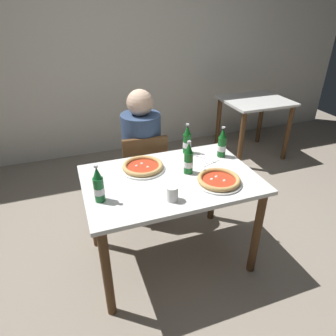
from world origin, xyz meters
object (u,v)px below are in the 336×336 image
Objects in this scene: beer_bottle_left at (187,141)px; paper_cup at (172,194)px; pizza_margherita_near at (219,180)px; napkin_with_cutlery at (203,159)px; dining_table_main at (170,191)px; beer_bottle_center at (99,186)px; chair_behind_table at (144,171)px; dining_table_background at (254,112)px; diner_seated at (142,158)px; beer_bottle_right at (189,160)px; pizza_marinara_far at (143,167)px; beer_bottle_extra at (222,144)px.

beer_bottle_left is 2.60× the size of paper_cup.
pizza_margherita_near reaches higher than napkin_with_cutlery.
dining_table_main is 0.56m from beer_bottle_center.
beer_bottle_center is 2.60× the size of paper_cup.
pizza_margherita_near is (0.31, -0.79, 0.29)m from chair_behind_table.
diner_seated is at bearing -155.81° from dining_table_background.
diner_seated is 1.51× the size of dining_table_background.
beer_bottle_right is at bearing 11.57° from beer_bottle_center.
chair_behind_table is 0.92m from paper_cup.
chair_behind_table is (-0.03, 0.61, -0.15)m from dining_table_main.
chair_behind_table reaches higher than dining_table_main.
pizza_margherita_near reaches higher than dining_table_background.
pizza_marinara_far is at bearing 98.55° from paper_cup.
beer_bottle_right is at bearing -75.21° from diner_seated.
diner_seated reaches higher than napkin_with_cutlery.
pizza_margherita_near is 0.56m from pizza_marinara_far.
dining_table_background is 2.53× the size of pizza_margherita_near.
diner_seated reaches higher than beer_bottle_center.
beer_bottle_right reaches higher than dining_table_main.
beer_bottle_right is 0.36m from paper_cup.
beer_bottle_center is at bearing -167.60° from dining_table_main.
beer_bottle_extra reaches higher than pizza_marinara_far.
dining_table_background is 2.12m from pizza_margherita_near.
napkin_with_cutlery is (0.36, -0.44, 0.27)m from chair_behind_table.
pizza_marinara_far is 1.31× the size of beer_bottle_right.
paper_cup reaches higher than dining_table_background.
dining_table_main is 1.41× the size of chair_behind_table.
diner_seated reaches higher than pizza_marinara_far.
paper_cup is (-0.23, -0.28, -0.06)m from beer_bottle_right.
pizza_margherita_near is 0.51m from beer_bottle_left.
diner_seated is at bearing 104.79° from beer_bottle_right.
napkin_with_cutlery is (-0.17, -0.01, -0.10)m from beer_bottle_extra.
dining_table_background is 2.43m from paper_cup.
dining_table_background is (1.70, 0.81, 0.11)m from chair_behind_table.
diner_seated reaches higher than pizza_margherita_near.
napkin_with_cutlery is at bearing 18.50° from beer_bottle_center.
beer_bottle_left is (-0.02, 0.50, 0.08)m from pizza_margherita_near.
beer_bottle_extra is (-1.18, -1.24, 0.26)m from dining_table_background.
chair_behind_table is at bearing 128.97° from napkin_with_cutlery.
chair_behind_table is at bearing 56.78° from beer_bottle_center.
beer_bottle_center reaches higher than dining_table_background.
chair_behind_table is 3.44× the size of beer_bottle_center.
dining_table_main is 4.86× the size of beer_bottle_left.
dining_table_main is 0.31m from paper_cup.
pizza_marinara_far is 3.41× the size of paper_cup.
dining_table_main is at bearing -139.59° from dining_table_background.
paper_cup is (-0.37, -0.08, 0.03)m from pizza_margherita_near.
dining_table_background is at bearing 37.88° from beer_bottle_left.
dining_table_background is at bearing 40.41° from dining_table_main.
paper_cup is at bearing -143.06° from beer_bottle_extra.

